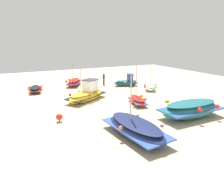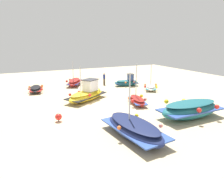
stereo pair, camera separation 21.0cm
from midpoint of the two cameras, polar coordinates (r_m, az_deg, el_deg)
ground_plane at (r=20.19m, az=-3.96°, el=-4.39°), size 50.58×50.58×0.00m
fishing_boat_0 at (r=18.16m, az=20.29°, el=-4.89°), size 2.82×5.40×1.37m
fishing_boat_1 at (r=22.07m, az=-6.31°, el=-1.16°), size 4.11×5.09×3.66m
fishing_boat_2 at (r=28.76m, az=4.20°, el=1.96°), size 1.97×3.35×1.63m
fishing_boat_3 at (r=26.92m, az=10.35°, el=0.61°), size 3.13×2.63×3.10m
fishing_boat_4 at (r=13.96m, az=6.24°, el=-10.19°), size 5.36×2.55×4.09m
fishing_boat_5 at (r=26.93m, az=-19.25°, el=0.13°), size 3.33×1.90×0.71m
fishing_boat_6 at (r=29.50m, az=-9.67°, el=1.94°), size 4.28×3.06×3.34m
fishing_boat_7 at (r=20.79m, az=6.96°, el=-2.86°), size 3.32×2.07×3.82m
person_walking at (r=29.31m, az=-1.87°, el=3.05°), size 0.32×0.32×1.63m
mooring_buoy_0 at (r=16.85m, az=-13.57°, el=-7.01°), size 0.51×0.51×0.63m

